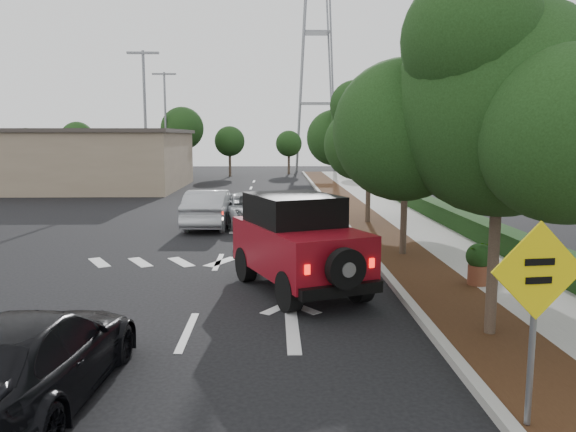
{
  "coord_description": "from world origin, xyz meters",
  "views": [
    {
      "loc": [
        1.66,
        -10.28,
        3.68
      ],
      "look_at": [
        1.99,
        3.0,
        1.8
      ],
      "focal_mm": 35.0,
      "sensor_mm": 36.0,
      "label": 1
    }
  ],
  "objects_px": {
    "silver_suv_ahead": "(247,209)",
    "black_suv_oncoming": "(32,357)",
    "red_jeep": "(295,242)",
    "speed_hump_sign": "(536,297)"
  },
  "relations": [
    {
      "from": "silver_suv_ahead",
      "to": "black_suv_oncoming",
      "type": "relative_size",
      "value": 1.04
    },
    {
      "from": "black_suv_oncoming",
      "to": "red_jeep",
      "type": "bearing_deg",
      "value": -120.6
    },
    {
      "from": "red_jeep",
      "to": "silver_suv_ahead",
      "type": "relative_size",
      "value": 0.99
    },
    {
      "from": "black_suv_oncoming",
      "to": "speed_hump_sign",
      "type": "height_order",
      "value": "speed_hump_sign"
    },
    {
      "from": "speed_hump_sign",
      "to": "red_jeep",
      "type": "bearing_deg",
      "value": 104.21
    },
    {
      "from": "black_suv_oncoming",
      "to": "speed_hump_sign",
      "type": "xyz_separation_m",
      "value": [
        6.5,
        -1.02,
        1.12
      ]
    },
    {
      "from": "black_suv_oncoming",
      "to": "silver_suv_ahead",
      "type": "bearing_deg",
      "value": -94.99
    },
    {
      "from": "silver_suv_ahead",
      "to": "red_jeep",
      "type": "bearing_deg",
      "value": -98.96
    },
    {
      "from": "black_suv_oncoming",
      "to": "speed_hump_sign",
      "type": "distance_m",
      "value": 6.67
    },
    {
      "from": "silver_suv_ahead",
      "to": "black_suv_oncoming",
      "type": "distance_m",
      "value": 16.01
    }
  ]
}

